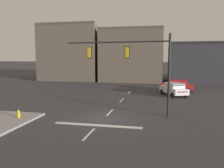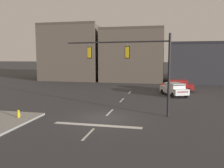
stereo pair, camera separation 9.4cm
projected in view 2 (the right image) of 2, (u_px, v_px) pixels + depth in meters
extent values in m
plane|color=#353538|center=(104.00, 118.00, 18.79)|extent=(400.00, 400.00, 0.00)
cube|color=silver|center=(97.00, 125.00, 16.85)|extent=(6.40, 0.50, 0.01)
cube|color=silver|center=(88.00, 134.00, 14.91)|extent=(0.16, 2.40, 0.01)
cube|color=silver|center=(110.00, 112.00, 20.73)|extent=(0.16, 2.40, 0.01)
cube|color=silver|center=(122.00, 100.00, 26.55)|extent=(0.16, 2.40, 0.01)
cube|color=silver|center=(130.00, 92.00, 32.37)|extent=(0.16, 2.40, 0.01)
cylinder|color=black|center=(169.00, 76.00, 18.89)|extent=(0.20, 0.20, 6.56)
cylinder|color=black|center=(116.00, 42.00, 19.97)|extent=(8.89, 1.03, 0.12)
sphere|color=black|center=(170.00, 34.00, 18.51)|extent=(0.18, 0.18, 0.18)
cylinder|color=#56565B|center=(127.00, 45.00, 19.67)|extent=(0.03, 0.03, 0.35)
cube|color=gold|center=(127.00, 52.00, 19.75)|extent=(0.32, 0.27, 0.90)
sphere|color=red|center=(128.00, 49.00, 19.84)|extent=(0.20, 0.20, 0.20)
sphere|color=#2D2314|center=(128.00, 52.00, 19.87)|extent=(0.20, 0.20, 0.20)
sphere|color=black|center=(128.00, 56.00, 19.90)|extent=(0.20, 0.20, 0.20)
cube|color=black|center=(127.00, 52.00, 19.73)|extent=(0.42, 0.07, 1.02)
cylinder|color=#56565B|center=(89.00, 45.00, 20.75)|extent=(0.03, 0.03, 0.35)
cube|color=gold|center=(89.00, 53.00, 20.82)|extent=(0.32, 0.27, 0.90)
sphere|color=red|center=(90.00, 49.00, 20.91)|extent=(0.20, 0.20, 0.20)
sphere|color=#2D2314|center=(90.00, 53.00, 20.94)|extent=(0.20, 0.20, 0.20)
sphere|color=black|center=(90.00, 56.00, 20.97)|extent=(0.20, 0.20, 0.20)
cube|color=black|center=(89.00, 53.00, 20.80)|extent=(0.42, 0.07, 1.02)
cube|color=silver|center=(174.00, 90.00, 29.53)|extent=(3.50, 4.75, 0.70)
cube|color=silver|center=(174.00, 85.00, 29.31)|extent=(2.49, 2.91, 0.56)
cube|color=#2D3842|center=(172.00, 85.00, 30.06)|extent=(1.48, 0.87, 0.47)
cube|color=#2D3842|center=(179.00, 87.00, 28.18)|extent=(1.47, 0.84, 0.46)
cylinder|color=black|center=(162.00, 92.00, 30.80)|extent=(0.47, 0.67, 0.64)
cylinder|color=black|center=(174.00, 91.00, 31.17)|extent=(0.47, 0.67, 0.64)
cylinder|color=black|center=(173.00, 95.00, 27.98)|extent=(0.47, 0.67, 0.64)
cylinder|color=black|center=(186.00, 95.00, 28.35)|extent=(0.47, 0.67, 0.64)
sphere|color=silver|center=(162.00, 88.00, 31.51)|extent=(0.16, 0.16, 0.16)
sphere|color=silver|center=(170.00, 87.00, 31.76)|extent=(0.16, 0.16, 0.16)
cube|color=maroon|center=(183.00, 92.00, 27.41)|extent=(1.26, 0.62, 0.12)
cube|color=#A81E1E|center=(177.00, 86.00, 33.14)|extent=(4.46, 1.96, 0.70)
cube|color=#A81E1E|center=(178.00, 82.00, 33.03)|extent=(2.52, 1.69, 0.56)
cube|color=#2D3842|center=(173.00, 82.00, 33.22)|extent=(0.30, 1.53, 0.47)
cube|color=#2D3842|center=(187.00, 82.00, 32.74)|extent=(0.27, 1.53, 0.46)
cylinder|color=black|center=(166.00, 90.00, 32.73)|extent=(0.65, 0.24, 0.64)
cylinder|color=black|center=(167.00, 88.00, 34.36)|extent=(0.65, 0.24, 0.64)
cylinder|color=black|center=(188.00, 90.00, 32.00)|extent=(0.65, 0.24, 0.64)
cylinder|color=black|center=(188.00, 89.00, 33.64)|extent=(0.65, 0.24, 0.64)
sphere|color=silver|center=(161.00, 86.00, 33.12)|extent=(0.16, 0.16, 0.16)
sphere|color=silver|center=(161.00, 85.00, 34.23)|extent=(0.16, 0.16, 0.16)
cube|color=maroon|center=(194.00, 86.00, 32.59)|extent=(0.09, 1.37, 0.12)
cylinder|color=gold|center=(19.00, 115.00, 18.41)|extent=(0.22, 0.22, 0.55)
cylinder|color=gold|center=(19.00, 119.00, 18.45)|extent=(0.30, 0.30, 0.10)
sphere|color=gold|center=(18.00, 111.00, 18.38)|extent=(0.20, 0.20, 0.20)
cylinder|color=gold|center=(17.00, 115.00, 18.44)|extent=(0.10, 0.08, 0.08)
cylinder|color=gold|center=(20.00, 115.00, 18.38)|extent=(0.10, 0.08, 0.08)
cube|color=brown|center=(77.00, 54.00, 52.15)|extent=(12.03, 13.73, 10.87)
cube|color=#493F35|center=(65.00, 23.00, 45.13)|extent=(12.03, 0.60, 0.50)
cube|color=brown|center=(134.00, 57.00, 48.80)|extent=(11.91, 12.26, 9.71)
cube|color=#493F35|center=(130.00, 28.00, 42.56)|extent=(11.91, 0.60, 0.50)
cube|color=#2D2D33|center=(200.00, 64.00, 44.36)|extent=(11.19, 8.35, 6.94)
cube|color=black|center=(204.00, 43.00, 40.18)|extent=(11.19, 0.60, 0.50)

